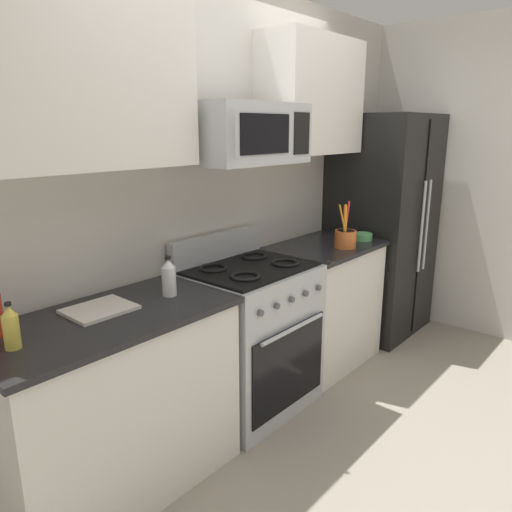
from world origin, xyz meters
The scene contains 15 objects.
ground_plane centered at (0.00, 0.00, 0.00)m, with size 16.00×16.00×0.00m, color gray.
wall_back centered at (0.00, 1.00, 1.30)m, with size 8.00×0.10×2.60m, color beige.
counter_left centered at (-0.97, 0.63, 0.46)m, with size 1.17×0.61×0.91m.
range_oven centered at (0.00, 0.63, 0.47)m, with size 0.76×0.65×1.09m.
counter_right centered at (0.82, 0.63, 0.46)m, with size 0.86×0.61×0.91m.
refrigerator centered at (1.69, 0.61, 0.92)m, with size 0.83×0.72×1.84m.
wall_right centered at (2.20, 0.00, 1.30)m, with size 0.10×8.00×2.60m, color beige.
microwave centered at (0.00, 0.66, 1.70)m, with size 0.72×0.44×0.33m.
upper_cabinets_left centered at (-0.98, 0.78, 1.94)m, with size 1.16×0.34×0.78m.
upper_cabinets_right centered at (0.83, 0.78, 1.94)m, with size 0.85×0.34×0.78m.
utensil_crock centered at (0.85, 0.47, 0.98)m, with size 0.15×0.15×0.33m.
cutting_board centered at (-0.97, 0.70, 0.92)m, with size 0.29×0.24×0.02m, color silver.
bottle_oil centered at (-1.40, 0.61, 1.00)m, with size 0.06×0.06×0.19m.
bottle_vinegar centered at (-0.62, 0.63, 1.00)m, with size 0.07×0.07×0.20m.
prep_bowl centered at (1.14, 0.49, 0.94)m, with size 0.14×0.14×0.05m.
Camera 1 is at (-2.09, -1.22, 1.73)m, focal length 34.02 mm.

